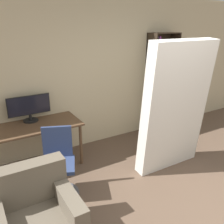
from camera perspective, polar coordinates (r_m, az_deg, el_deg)
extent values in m
plane|color=brown|center=(3.45, 21.56, -22.63)|extent=(16.00, 16.00, 0.00)
cube|color=#C6B793|center=(4.72, -2.34, 8.87)|extent=(8.00, 0.06, 2.70)
cube|color=brown|center=(4.08, -17.86, -3.20)|extent=(1.50, 0.69, 0.03)
cylinder|color=brown|center=(4.17, -7.13, -7.40)|extent=(0.05, 0.05, 0.70)
cylinder|color=brown|center=(4.65, -9.98, -4.56)|extent=(0.05, 0.05, 0.70)
cylinder|color=black|center=(4.27, -18.06, -1.84)|extent=(0.24, 0.24, 0.02)
cylinder|color=black|center=(4.25, -18.15, -1.07)|extent=(0.04, 0.04, 0.10)
cube|color=black|center=(4.19, -18.45, 1.48)|extent=(0.67, 0.02, 0.32)
cube|color=black|center=(4.18, -18.43, 1.45)|extent=(0.65, 0.03, 0.29)
cylinder|color=#4C4C51|center=(3.70, -11.74, -17.89)|extent=(0.52, 0.52, 0.03)
cylinder|color=#4C4C51|center=(3.57, -12.00, -15.06)|extent=(0.05, 0.05, 0.42)
cube|color=navy|center=(3.44, -12.28, -11.87)|extent=(0.57, 0.57, 0.05)
cube|color=navy|center=(3.49, -12.39, -6.65)|extent=(0.38, 0.19, 0.45)
cube|color=#2D2319|center=(5.19, 8.61, 6.03)|extent=(0.02, 0.31, 2.05)
cube|color=#2D2319|center=(5.59, 13.50, 6.70)|extent=(0.02, 0.31, 2.05)
cube|color=#2D2319|center=(5.49, 10.13, 6.71)|extent=(0.62, 0.02, 2.05)
cube|color=#2D2319|center=(5.70, 10.46, -3.60)|extent=(0.59, 0.28, 0.02)
cube|color=#2D2319|center=(5.52, 10.79, 1.24)|extent=(0.59, 0.28, 0.02)
cube|color=#2D2319|center=(5.38, 11.14, 6.38)|extent=(0.59, 0.28, 0.02)
cube|color=#2D2319|center=(5.29, 11.51, 11.75)|extent=(0.59, 0.28, 0.02)
cube|color=#2D2319|center=(5.24, 11.91, 17.25)|extent=(0.59, 0.28, 0.02)
cube|color=#7A2D84|center=(5.49, 8.19, -2.29)|extent=(0.02, 0.16, 0.36)
cube|color=red|center=(5.46, 8.84, -2.20)|extent=(0.03, 0.15, 0.40)
cube|color=silver|center=(5.51, 8.86, -1.73)|extent=(0.03, 0.22, 0.45)
cube|color=red|center=(5.52, 9.29, -1.76)|extent=(0.03, 0.19, 0.44)
cube|color=gold|center=(5.56, 9.57, -2.40)|extent=(0.02, 0.15, 0.30)
cube|color=#287A38|center=(5.29, 8.78, 3.08)|extent=(0.04, 0.20, 0.43)
cube|color=silver|center=(5.30, 9.40, 2.55)|extent=(0.04, 0.15, 0.34)
cube|color=#7A2D84|center=(5.34, 9.45, 3.03)|extent=(0.03, 0.20, 0.40)
cube|color=silver|center=(5.34, 9.96, 3.18)|extent=(0.04, 0.18, 0.43)
cube|color=teal|center=(5.41, 9.91, 2.72)|extent=(0.03, 0.22, 0.31)
cube|color=red|center=(5.18, 8.97, 8.40)|extent=(0.04, 0.21, 0.41)
cube|color=#232328|center=(5.19, 9.44, 7.84)|extent=(0.02, 0.15, 0.31)
cube|color=red|center=(5.22, 9.56, 8.34)|extent=(0.03, 0.23, 0.39)
cube|color=#287A38|center=(5.21, 10.09, 8.13)|extent=(0.02, 0.20, 0.36)
cube|color=#1E4C9E|center=(5.24, 10.10, 8.70)|extent=(0.02, 0.19, 0.45)
cube|color=brown|center=(5.28, 10.14, 8.45)|extent=(0.02, 0.17, 0.39)
cube|color=orange|center=(5.29, 10.44, 8.51)|extent=(0.02, 0.23, 0.40)
cube|color=#1E4C9E|center=(5.33, 10.67, 8.48)|extent=(0.04, 0.16, 0.38)
cube|color=#1E4C9E|center=(5.14, 8.91, 13.58)|extent=(0.03, 0.16, 0.32)
cube|color=#232328|center=(5.13, 9.56, 14.25)|extent=(0.04, 0.23, 0.45)
cube|color=#7A2D84|center=(5.14, 10.11, 14.22)|extent=(0.03, 0.21, 0.45)
cube|color=teal|center=(5.19, 10.16, 13.75)|extent=(0.02, 0.19, 0.35)
cube|color=orange|center=(5.17, 10.91, 13.87)|extent=(0.03, 0.18, 0.39)
cube|color=#7A2D84|center=(5.23, 10.82, 13.85)|extent=(0.03, 0.19, 0.37)
cube|color=brown|center=(5.21, 11.65, 13.50)|extent=(0.03, 0.17, 0.32)
cube|color=silver|center=(3.91, 14.21, 0.84)|extent=(1.15, 0.39, 2.04)
cube|color=beige|center=(4.31, 19.64, 2.08)|extent=(0.01, 0.39, 2.00)
cube|color=#665B4C|center=(2.93, -19.06, -15.17)|extent=(0.85, 0.20, 0.45)
cube|color=#665B4C|center=(2.83, -10.18, -18.80)|extent=(0.16, 0.80, 0.20)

